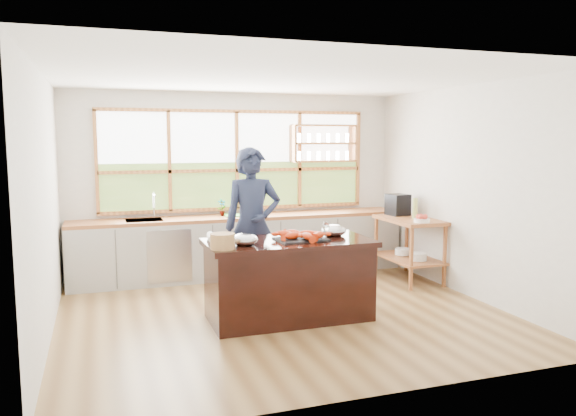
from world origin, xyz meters
name	(u,v)px	position (x,y,z in m)	size (l,w,h in m)	color
ground_plane	(283,313)	(0.00, 0.00, 0.00)	(5.00, 5.00, 0.00)	olive
room_shell	(272,161)	(0.02, 0.51, 1.75)	(5.02, 4.52, 2.71)	beige
back_counter	(241,245)	(-0.02, 1.94, 0.45)	(4.90, 0.63, 0.90)	#ABA9A2
right_shelf_unit	(409,239)	(2.19, 0.89, 0.60)	(0.62, 1.10, 0.90)	#A55A2E
island	(289,279)	(0.00, -0.20, 0.45)	(1.85, 0.90, 0.90)	black
cook	(253,226)	(-0.22, 0.54, 0.96)	(0.70, 0.46, 1.92)	#1B223A
potted_plant	(222,207)	(-0.29, 2.00, 1.02)	(0.13, 0.09, 0.25)	slate
cutting_board	(239,215)	(-0.05, 1.94, 0.91)	(0.40, 0.30, 0.01)	#5BC64B
espresso_machine	(398,205)	(2.19, 1.24, 1.06)	(0.27, 0.29, 0.31)	black
wine_bottle	(415,208)	(2.24, 0.84, 1.05)	(0.07, 0.07, 0.29)	#AABE5D
fruit_bowl	(422,219)	(2.14, 0.50, 0.95)	(0.22, 0.22, 0.11)	white
slate_board	(301,239)	(0.14, -0.22, 0.91)	(0.55, 0.40, 0.02)	black
lobster_pile	(301,235)	(0.13, -0.23, 0.96)	(0.55, 0.48, 0.08)	red
mixing_bowl_left	(244,240)	(-0.54, -0.32, 0.96)	(0.28, 0.28, 0.14)	#B8BABF
mixing_bowl_right	(334,231)	(0.59, -0.09, 0.96)	(0.29, 0.29, 0.14)	#B8BABF
wine_glass	(326,227)	(0.34, -0.44, 1.06)	(0.08, 0.08, 0.22)	silver
wicker_basket	(223,241)	(-0.80, -0.46, 0.98)	(0.25, 0.25, 0.16)	tan
parchment_roll	(211,237)	(-0.83, 0.05, 0.94)	(0.08, 0.08, 0.30)	white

